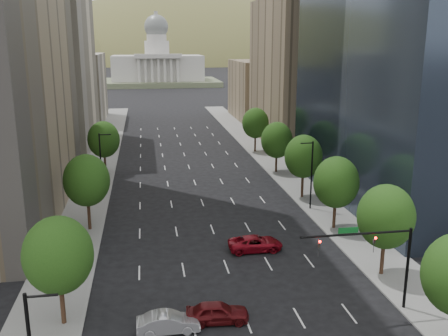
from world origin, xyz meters
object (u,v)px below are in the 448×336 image
capitol (158,68)px  car_red_far (255,243)px  traffic_signal (380,252)px  car_silver (168,323)px  car_maroon (217,312)px

capitol → car_red_far: capitol is taller
traffic_signal → capitol: 219.99m
traffic_signal → car_silver: size_ratio=1.93×
traffic_signal → car_maroon: bearing=178.0°
capitol → car_red_far: bearing=-89.0°
traffic_signal → car_red_far: size_ratio=1.61×
car_maroon → car_silver: car_maroon is taller
capitol → car_silver: (-6.12, -220.01, -7.80)m
car_silver → car_red_far: car_red_far is taller
car_silver → car_maroon: bearing=-80.2°
capitol → car_silver: capitol is taller
car_red_far → traffic_signal: bearing=-153.5°
capitol → car_maroon: size_ratio=12.25×
car_maroon → car_red_far: size_ratio=0.86×
traffic_signal → car_silver: (-16.65, -0.31, -4.39)m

